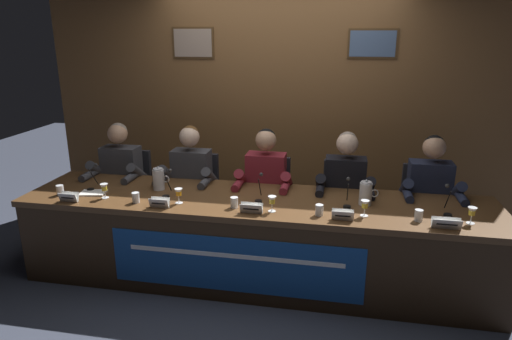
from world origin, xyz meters
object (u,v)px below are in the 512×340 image
Objects in this scene: water_cup_left at (136,198)px; microphone_left at (167,188)px; juice_glass_left at (179,193)px; microphone_far_right at (448,205)px; nameplate_center at (251,208)px; water_cup_center at (234,203)px; chair_left at (197,200)px; water_cup_right at (319,211)px; panelist_right at (345,190)px; nameplate_far_left at (69,197)px; panelist_center at (264,185)px; water_cup_far_left at (60,191)px; juice_glass_right at (365,205)px; chair_far_left at (130,196)px; conference_table at (253,229)px; juice_glass_far_left at (104,188)px; juice_glass_center at (272,201)px; chair_right at (343,211)px; panelist_far_left at (118,176)px; panelist_left at (189,181)px; water_cup_far_right at (419,216)px; nameplate_right at (343,215)px; water_pitcher_left_side at (159,179)px; chair_center at (268,205)px; microphone_right at (347,197)px; juice_glass_far_right at (472,212)px; water_pitcher_right_side at (366,193)px; chair_far_right at (423,216)px; nameplate_left at (159,203)px; microphone_center at (259,192)px; document_stack_far_left at (93,193)px.

water_cup_left is 0.39× the size of microphone_left.
microphone_far_right reaches higher than juice_glass_left.
nameplate_center is 2.03× the size of water_cup_center.
water_cup_right is at bearing -34.77° from chair_left.
nameplate_far_left is at bearing -160.85° from panelist_right.
panelist_center is at bearing 33.48° from microphone_left.
juice_glass_right is (2.52, 0.01, 0.05)m from water_cup_far_left.
conference_table is at bearing -26.92° from chair_far_left.
chair_left reaches higher than juice_glass_far_left.
juice_glass_center is 0.14× the size of chair_right.
chair_far_left is 1.87m from juice_glass_center.
panelist_far_left is 2.09m from water_cup_right.
water_cup_left is at bearing -107.69° from panelist_left.
nameplate_center is 2.03× the size of water_cup_right.
juice_glass_right reaches higher than water_cup_far_right.
chair_left reaches higher than nameplate_right.
panelist_center reaches higher than water_cup_far_left.
chair_right is (1.47, 0.69, -0.37)m from microphone_left.
water_pitcher_left_side is at bearing 79.83° from water_cup_left.
water_cup_far_left is at bearing -138.03° from chair_left.
panelist_far_left reaches higher than microphone_left.
panelist_right reaches higher than water_cup_far_right.
water_cup_right is at bearing -1.36° from juice_glass_far_left.
chair_left is 1.57m from water_cup_right.
nameplate_center is 1.21m from chair_right.
water_cup_left is (-0.94, -0.15, 0.26)m from conference_table.
microphone_right is (0.74, -0.64, 0.37)m from chair_center.
nameplate_right is at bearing -161.58° from microphone_far_right.
panelist_left is at bearing 34.38° from water_cup_far_left.
water_pitcher_right_side is (-0.73, 0.24, 0.01)m from juice_glass_far_right.
chair_far_left is 10.53× the size of water_cup_center.
water_cup_left is (-0.35, -0.05, -0.05)m from juice_glass_left.
water_cup_far_right is at bearing -177.06° from juice_glass_far_right.
panelist_far_left is 14.38× the size of water_cup_far_left.
water_cup_far_right is at bearing 1.22° from juice_glass_center.
conference_table is at bearing 165.51° from water_cup_right.
water_pitcher_left_side is at bearing 158.48° from water_cup_center.
chair_far_left is at bearing 180.00° from chair_far_right.
chair_center is at bearing 155.56° from microphone_far_right.
microphone_far_right is at bearing -17.75° from panelist_center.
chair_right is at bearing 5.24° from panelist_far_left.
microphone_left is at bearing 171.91° from water_cup_right.
juice_glass_center is at bearing -43.92° from chair_left.
nameplate_left is (0.74, -0.75, 0.06)m from panelist_far_left.
microphone_center is at bearing -40.84° from chair_left.
chair_left reaches higher than water_cup_left.
microphone_right is at bearing 177.66° from microphone_far_right.
panelist_center is at bearing 21.40° from document_stack_far_left.
conference_table is at bearing -45.48° from chair_left.
microphone_left is at bearing 162.91° from nameplate_center.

